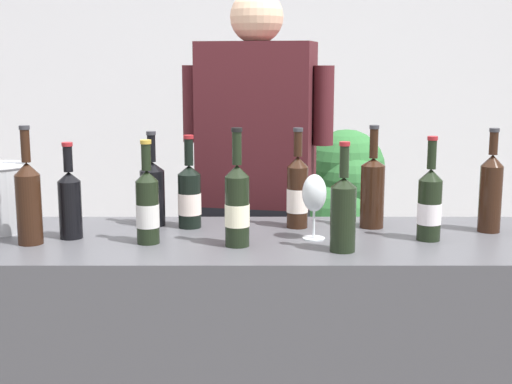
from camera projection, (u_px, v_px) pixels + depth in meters
name	position (u px, v px, depth m)	size (l,w,h in m)	color
wall_back	(252.00, 75.00, 4.76)	(8.00, 0.10, 2.80)	white
counter	(246.00, 375.00, 2.37)	(1.98, 0.62, 0.94)	#4C4C51
wine_bottle_0	(374.00, 190.00, 2.41)	(0.08, 0.08, 0.35)	black
wine_bottle_1	(154.00, 191.00, 2.44)	(0.08, 0.08, 0.32)	black
wine_bottle_2	(30.00, 200.00, 2.19)	(0.08, 0.08, 0.37)	black
wine_bottle_3	(149.00, 206.00, 2.20)	(0.07, 0.07, 0.32)	black
wine_bottle_4	(431.00, 204.00, 2.24)	(0.08, 0.08, 0.33)	black
wine_bottle_5	(72.00, 201.00, 2.27)	(0.07, 0.07, 0.31)	black
wine_bottle_6	(299.00, 192.00, 2.41)	(0.07, 0.07, 0.34)	black
wine_bottle_7	(493.00, 191.00, 2.35)	(0.07, 0.07, 0.34)	black
wine_bottle_8	(345.00, 211.00, 2.11)	(0.08, 0.08, 0.33)	black
wine_bottle_9	(239.00, 205.00, 2.17)	(0.08, 0.08, 0.36)	black
wine_bottle_10	(191.00, 196.00, 2.41)	(0.08, 0.08, 0.32)	black
wine_glass	(316.00, 195.00, 2.25)	(0.08, 0.08, 0.21)	silver
ice_bucket	(2.00, 197.00, 2.36)	(0.19, 0.19, 0.23)	silver
person_server	(258.00, 221.00, 2.87)	(0.59, 0.33, 1.76)	black
potted_shrub	(335.00, 218.00, 3.41)	(0.51, 0.58, 1.17)	brown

